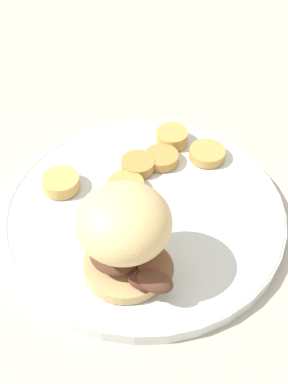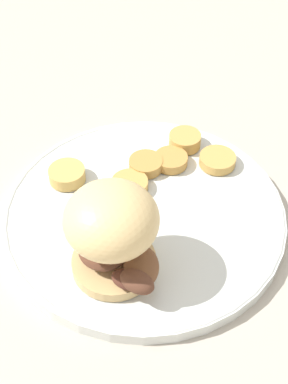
{
  "view_description": "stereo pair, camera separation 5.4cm",
  "coord_description": "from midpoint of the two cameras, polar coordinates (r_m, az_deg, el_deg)",
  "views": [
    {
      "loc": [
        -0.16,
        0.34,
        0.43
      ],
      "look_at": [
        0.0,
        0.0,
        0.04
      ],
      "focal_mm": 50.0,
      "sensor_mm": 36.0,
      "label": 1
    },
    {
      "loc": [
        -0.21,
        0.31,
        0.43
      ],
      "look_at": [
        0.0,
        0.0,
        0.04
      ],
      "focal_mm": 50.0,
      "sensor_mm": 36.0,
      "label": 2
    }
  ],
  "objects": [
    {
      "name": "sandwich",
      "position": [
        0.47,
        0.06,
        -4.51
      ],
      "size": [
        0.1,
        0.08,
        0.1
      ],
      "color": "tan",
      "rests_on": "dinner_plate"
    },
    {
      "name": "dinner_plate",
      "position": [
        0.56,
        2.74,
        -2.4
      ],
      "size": [
        0.3,
        0.3,
        0.02
      ],
      "color": "silver",
      "rests_on": "ground_plane"
    },
    {
      "name": "ground_plane",
      "position": [
        0.57,
        2.71,
        -2.99
      ],
      "size": [
        4.0,
        4.0,
        0.0
      ],
      "primitive_type": "plane",
      "color": "#B2A899"
    },
    {
      "name": "potato_round_5",
      "position": [
        0.58,
        1.15,
        0.68
      ],
      "size": [
        0.04,
        0.04,
        0.01
      ],
      "primitive_type": "cylinder",
      "color": "tan",
      "rests_on": "dinner_plate"
    },
    {
      "name": "potato_round_4",
      "position": [
        0.61,
        5.44,
        3.29
      ],
      "size": [
        0.04,
        0.04,
        0.01
      ],
      "primitive_type": "cylinder",
      "color": "#BC8942",
      "rests_on": "dinner_plate"
    },
    {
      "name": "potato_round_2",
      "position": [
        0.59,
        -5.62,
        1.74
      ],
      "size": [
        0.04,
        0.04,
        0.01
      ],
      "primitive_type": "cylinder",
      "color": "tan",
      "rests_on": "dinner_plate"
    },
    {
      "name": "potato_round_0",
      "position": [
        0.6,
        2.78,
        2.86
      ],
      "size": [
        0.04,
        0.04,
        0.01
      ],
      "primitive_type": "cylinder",
      "color": "#BC8942",
      "rests_on": "dinner_plate"
    },
    {
      "name": "potato_round_3",
      "position": [
        0.61,
        10.36,
        3.25
      ],
      "size": [
        0.04,
        0.04,
        0.01
      ],
      "primitive_type": "cylinder",
      "color": "tan",
      "rests_on": "dinner_plate"
    },
    {
      "name": "potato_round_1",
      "position": [
        0.63,
        6.85,
        5.39
      ],
      "size": [
        0.04,
        0.04,
        0.02
      ],
      "primitive_type": "cylinder",
      "color": "tan",
      "rests_on": "dinner_plate"
    }
  ]
}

